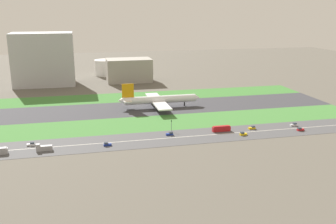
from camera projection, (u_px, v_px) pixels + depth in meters
name	position (u px, v px, depth m)	size (l,w,h in m)	color
ground_plane	(155.00, 108.00, 297.56)	(800.00, 800.00, 0.00)	#5B564C
runway	(155.00, 108.00, 297.54)	(280.00, 46.00, 0.10)	#38383D
grass_median_north	(146.00, 96.00, 336.07)	(280.00, 36.00, 0.10)	#3D7A33
grass_median_south	(167.00, 122.00, 259.02)	(280.00, 36.00, 0.10)	#427F38
highway	(179.00, 137.00, 228.95)	(280.00, 28.00, 0.10)	#4C4C4F
highway_centerline	(179.00, 137.00, 228.94)	(266.00, 0.50, 0.01)	silver
airliner	(158.00, 100.00, 296.39)	(65.00, 56.00, 19.70)	white
car_4	(294.00, 125.00, 250.80)	(4.40, 1.80, 2.00)	silver
car_5	(31.00, 144.00, 214.76)	(4.40, 1.80, 2.00)	silver
car_3	(170.00, 134.00, 232.40)	(4.40, 1.80, 2.00)	navy
car_2	(252.00, 128.00, 244.31)	(4.40, 1.80, 2.00)	yellow
bus_0	(221.00, 129.00, 239.46)	(11.60, 2.50, 3.50)	#B2191E
truck_0	(44.00, 148.00, 206.82)	(8.40, 2.50, 4.00)	#99999E
car_0	(243.00, 134.00, 232.56)	(4.40, 1.80, 2.00)	yellow
car_1	(300.00, 129.00, 241.09)	(4.40, 1.80, 2.00)	#B2191E
car_6	(107.00, 144.00, 214.50)	(4.40, 1.80, 2.00)	navy
traffic_light	(171.00, 124.00, 239.66)	(0.36, 0.50, 7.20)	#4C4C51
terminal_building	(44.00, 59.00, 378.08)	(58.61, 34.40, 51.95)	#B2B2B7
hangar_building	(129.00, 70.00, 400.35)	(46.24, 27.43, 24.02)	#9E998E
fuel_tank_west	(105.00, 68.00, 438.70)	(24.41, 24.41, 17.90)	silver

